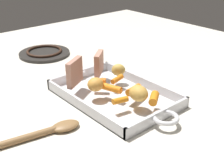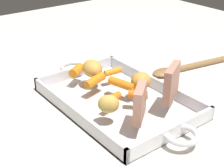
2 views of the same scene
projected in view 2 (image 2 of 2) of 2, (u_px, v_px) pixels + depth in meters
The scene contains 14 objects.
ground_plane at pixel (117, 104), 0.79m from camera, with size 1.81×1.81×0.00m, color silver.
roasting_dish at pixel (117, 100), 0.79m from camera, with size 0.47×0.24×0.03m.
roast_slice_thick at pixel (172, 83), 0.73m from camera, with size 0.02×0.08×0.08m, color tan.
roast_slice_thin at pixel (140, 103), 0.66m from camera, with size 0.02×0.07×0.07m, color tan.
baby_carrot_long at pixel (77, 70), 0.85m from camera, with size 0.02×0.02×0.05m, color orange.
baby_carrot_southeast at pixel (112, 98), 0.73m from camera, with size 0.02×0.02×0.05m, color orange.
baby_carrot_center_right at pixel (113, 72), 0.86m from camera, with size 0.02×0.02×0.04m, color orange.
baby_carrot_northwest at pixel (95, 81), 0.81m from camera, with size 0.02×0.02×0.06m, color orange.
baby_carrot_short at pixel (138, 94), 0.75m from camera, with size 0.02×0.02×0.04m, color orange.
baby_carrot_southwest at pixel (122, 84), 0.79m from camera, with size 0.02×0.02×0.07m, color orange.
potato_halved at pixel (109, 104), 0.69m from camera, with size 0.04×0.03×0.04m, color gold.
potato_whole at pixel (94, 68), 0.84m from camera, with size 0.06×0.05×0.04m, color gold.
potato_golden_small at pixel (141, 81), 0.78m from camera, with size 0.05×0.04×0.04m, color gold.
serving_spoon at pixel (182, 68), 0.95m from camera, with size 0.08×0.26×0.02m.
Camera 2 is at (0.54, -0.43, 0.40)m, focal length 54.16 mm.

